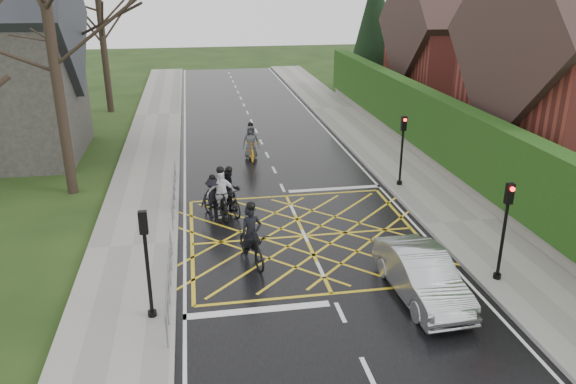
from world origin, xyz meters
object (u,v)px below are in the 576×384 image
object	(u,v)px
cyclist_rear	(252,243)
cyclist_front	(221,199)
cyclist_mid	(213,202)
car	(422,275)
cyclist_lead	(251,146)
cyclist_back	(230,196)

from	to	relation	value
cyclist_rear	cyclist_front	bearing A→B (deg)	87.01
cyclist_mid	car	distance (m)	8.86
cyclist_front	cyclist_rear	bearing A→B (deg)	-89.54
cyclist_rear	cyclist_front	size ratio (longest dim) A/B	1.06
cyclist_rear	cyclist_mid	bearing A→B (deg)	91.22
cyclist_mid	car	bearing A→B (deg)	-71.11
cyclist_lead	cyclist_front	bearing A→B (deg)	-105.56
cyclist_rear	car	size ratio (longest dim) A/B	0.54
cyclist_lead	car	world-z (taller)	cyclist_lead
cyclist_front	cyclist_lead	distance (m)	7.53
cyclist_back	car	distance (m)	8.71
cyclist_back	cyclist_front	bearing A→B (deg)	-153.23
cyclist_mid	cyclist_lead	bearing A→B (deg)	52.19
cyclist_rear	cyclist_back	size ratio (longest dim) A/B	1.14
cyclist_rear	car	xyz separation A→B (m)	(4.58, -2.97, 0.02)
cyclist_rear	car	distance (m)	5.45
cyclist_lead	car	size ratio (longest dim) A/B	0.47
cyclist_back	cyclist_mid	size ratio (longest dim) A/B	1.05
cyclist_rear	cyclist_front	xyz separation A→B (m)	(-0.74, 3.82, 0.08)
cyclist_mid	cyclist_lead	xyz separation A→B (m)	(2.24, 7.22, 0.03)
cyclist_mid	cyclist_lead	distance (m)	7.56
cyclist_lead	car	bearing A→B (deg)	-77.15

